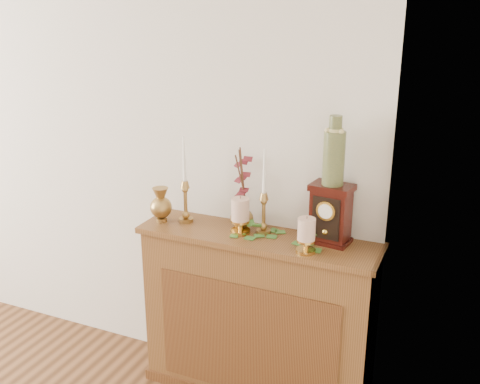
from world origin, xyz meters
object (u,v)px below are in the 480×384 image
at_px(bud_vase, 161,205).
at_px(ginger_jar, 243,190).
at_px(ceramic_vase, 334,154).
at_px(candlestick_left, 185,195).
at_px(mantel_clock, 330,214).
at_px(candlestick_center, 264,206).

xyz_separation_m(bud_vase, ginger_jar, (0.42, 0.12, 0.11)).
height_order(ginger_jar, ceramic_vase, ceramic_vase).
bearing_deg(candlestick_left, ceramic_vase, 3.29).
bearing_deg(ginger_jar, mantel_clock, -2.76).
bearing_deg(ceramic_vase, candlestick_left, -176.71).
bearing_deg(mantel_clock, bud_vase, -166.65).
xyz_separation_m(ginger_jar, ceramic_vase, (0.47, -0.02, 0.24)).
bearing_deg(mantel_clock, candlestick_left, -169.58).
height_order(bud_vase, ceramic_vase, ceramic_vase).
height_order(candlestick_left, candlestick_center, candlestick_left).
xyz_separation_m(candlestick_left, candlestick_center, (0.43, 0.02, -0.01)).
bearing_deg(ginger_jar, bud_vase, -164.59).
bearing_deg(candlestick_center, mantel_clock, 3.89).
height_order(candlestick_center, ginger_jar, ginger_jar).
bearing_deg(ginger_jar, candlestick_left, -168.04).
relative_size(bud_vase, ginger_jar, 0.42).
bearing_deg(candlestick_center, ceramic_vase, 4.34).
distance_m(candlestick_left, ceramic_vase, 0.82).
bearing_deg(mantel_clock, ceramic_vase, 90.00).
distance_m(ginger_jar, mantel_clock, 0.47).
relative_size(bud_vase, mantel_clock, 0.64).
bearing_deg(ceramic_vase, mantel_clock, -97.33).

